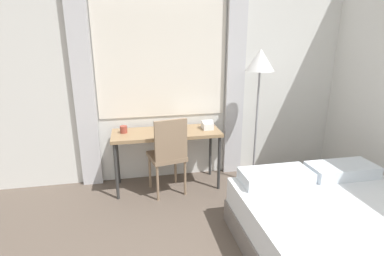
# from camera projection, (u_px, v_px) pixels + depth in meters

# --- Properties ---
(wall_back_with_window) EXTENTS (5.27, 0.13, 2.70)m
(wall_back_with_window) POSITION_uv_depth(u_px,v_px,m) (180.00, 76.00, 3.80)
(wall_back_with_window) COLOR silver
(wall_back_with_window) RESTS_ON ground_plane
(desk) EXTENTS (1.31, 0.50, 0.73)m
(desk) POSITION_uv_depth(u_px,v_px,m) (167.00, 136.00, 3.65)
(desk) COLOR #937551
(desk) RESTS_ON ground_plane
(desk_chair) EXTENTS (0.47, 0.47, 0.96)m
(desk_chair) POSITION_uv_depth(u_px,v_px,m) (168.00, 152.00, 3.50)
(desk_chair) COLOR #8C7259
(desk_chair) RESTS_ON ground_plane
(bed) EXTENTS (1.61, 2.04, 0.60)m
(bed) POSITION_uv_depth(u_px,v_px,m) (363.00, 252.00, 2.30)
(bed) COLOR slate
(bed) RESTS_ON ground_plane
(standing_lamp) EXTENTS (0.34, 0.34, 1.70)m
(standing_lamp) POSITION_uv_depth(u_px,v_px,m) (260.00, 70.00, 3.51)
(standing_lamp) COLOR #4C4C51
(standing_lamp) RESTS_ON ground_plane
(telephone) EXTENTS (0.14, 0.18, 0.11)m
(telephone) POSITION_uv_depth(u_px,v_px,m) (207.00, 125.00, 3.74)
(telephone) COLOR white
(telephone) RESTS_ON desk
(book) EXTENTS (0.28, 0.25, 0.02)m
(book) POSITION_uv_depth(u_px,v_px,m) (168.00, 131.00, 3.60)
(book) COLOR #4C4238
(book) RESTS_ON desk
(mug) EXTENTS (0.08, 0.08, 0.09)m
(mug) POSITION_uv_depth(u_px,v_px,m) (124.00, 129.00, 3.57)
(mug) COLOR #993F33
(mug) RESTS_ON desk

